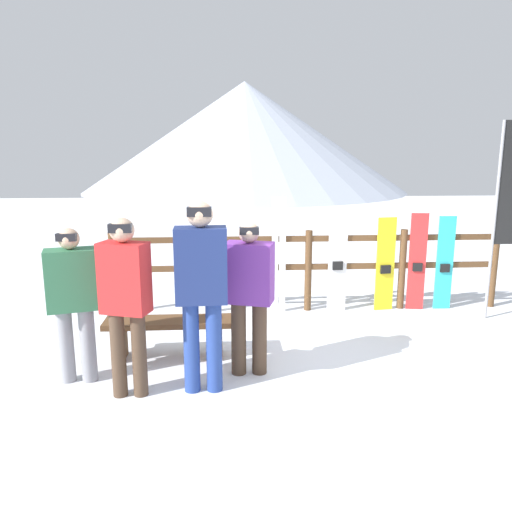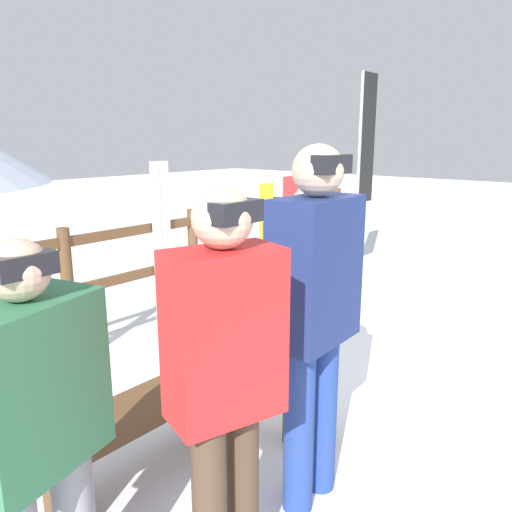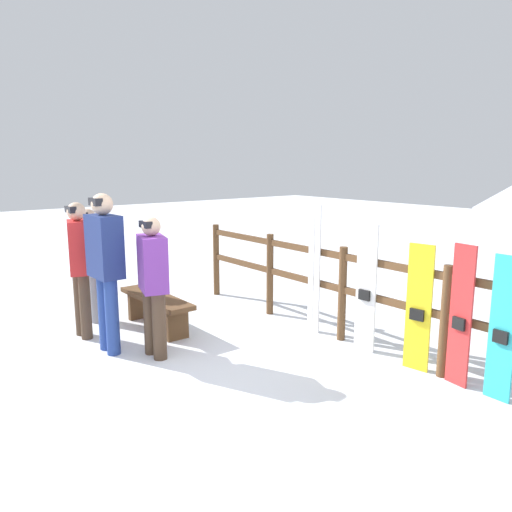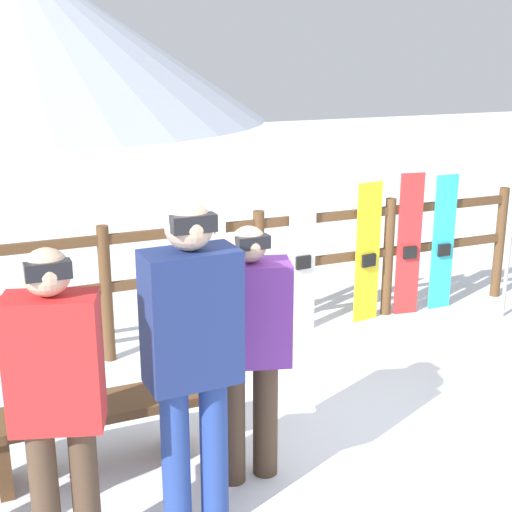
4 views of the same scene
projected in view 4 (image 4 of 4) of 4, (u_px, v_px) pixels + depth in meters
ground_plane at (387, 450)px, 4.67m from camera, size 40.00×40.00×0.00m
mountain_backdrop at (11, 34)px, 25.12m from camera, size 18.00×18.00×6.00m
fence at (259, 262)px, 6.36m from camera, size 5.58×0.10×1.17m
bench at (92, 421)px, 4.38m from camera, size 1.43×0.36×0.44m
person_red at (57, 394)px, 3.32m from camera, size 0.48×0.35×1.69m
person_navy at (192, 350)px, 3.61m from camera, size 0.48×0.28×1.83m
person_purple at (249, 340)px, 4.14m from camera, size 0.53×0.39×1.59m
ski_pair_white at (215, 255)px, 6.11m from camera, size 0.20×0.02×1.65m
snowboard_white at (302, 254)px, 6.45m from camera, size 0.27×0.07×1.49m
snowboard_yellow at (368, 253)px, 6.73m from camera, size 0.28×0.08×1.35m
snowboard_red at (409, 245)px, 6.90m from camera, size 0.24×0.08×1.41m
snowboard_cyan at (443, 243)px, 7.06m from camera, size 0.24×0.06×1.36m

